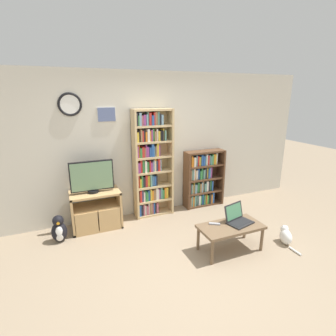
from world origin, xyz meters
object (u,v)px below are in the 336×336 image
(bookshelf_tall, at_px, (151,164))
(penguin_figurine, at_px, (59,230))
(remote_near_laptop, at_px, (215,224))
(tv_stand, at_px, (96,210))
(coffee_table, at_px, (231,228))
(bookshelf_short, at_px, (202,179))
(laptop, at_px, (237,218))
(cat, at_px, (286,236))
(television, at_px, (92,177))

(bookshelf_tall, height_order, penguin_figurine, bookshelf_tall)
(remote_near_laptop, height_order, penguin_figurine, penguin_figurine)
(tv_stand, bearing_deg, penguin_figurine, -158.96)
(coffee_table, bearing_deg, bookshelf_short, 74.94)
(bookshelf_short, relative_size, laptop, 2.69)
(bookshelf_tall, xyz_separation_m, cat, (1.56, -1.76, -0.86))
(cat, distance_m, penguin_figurine, 3.48)
(television, distance_m, bookshelf_tall, 1.07)
(remote_near_laptop, bearing_deg, television, 81.42)
(television, xyz_separation_m, remote_near_laptop, (1.51, -1.32, -0.51))
(bookshelf_tall, height_order, remote_near_laptop, bookshelf_tall)
(television, xyz_separation_m, coffee_table, (1.71, -1.44, -0.57))
(cat, bearing_deg, tv_stand, 171.65)
(bookshelf_tall, bearing_deg, remote_near_laptop, -72.74)
(bookshelf_short, distance_m, coffee_table, 1.66)
(laptop, xyz_separation_m, cat, (0.75, -0.23, -0.34))
(bookshelf_tall, bearing_deg, penguin_figurine, -167.25)
(tv_stand, bearing_deg, television, -170.88)
(television, relative_size, penguin_figurine, 1.60)
(remote_near_laptop, bearing_deg, coffee_table, -88.64)
(coffee_table, bearing_deg, penguin_figurine, 152.02)
(television, relative_size, remote_near_laptop, 4.36)
(bookshelf_tall, bearing_deg, coffee_table, -67.62)
(coffee_table, bearing_deg, tv_stand, 139.41)
(bookshelf_tall, distance_m, laptop, 1.81)
(cat, bearing_deg, bookshelf_tall, 155.16)
(bookshelf_short, distance_m, cat, 1.88)
(tv_stand, relative_size, laptop, 1.91)
(bookshelf_short, bearing_deg, television, -176.10)
(coffee_table, distance_m, cat, 0.95)
(television, height_order, penguin_figurine, television)
(television, relative_size, cat, 1.39)
(bookshelf_short, height_order, penguin_figurine, bookshelf_short)
(penguin_figurine, bearing_deg, bookshelf_short, 7.82)
(television, xyz_separation_m, penguin_figurine, (-0.57, -0.23, -0.72))
(tv_stand, relative_size, television, 1.17)
(remote_near_laptop, xyz_separation_m, penguin_figurine, (-2.09, 1.09, -0.21))
(television, height_order, laptop, television)
(tv_stand, bearing_deg, cat, -32.03)
(television, relative_size, bookshelf_tall, 0.35)
(laptop, bearing_deg, bookshelf_tall, 103.18)
(coffee_table, relative_size, penguin_figurine, 2.14)
(bookshelf_tall, xyz_separation_m, laptop, (0.80, -1.53, -0.52))
(television, height_order, remote_near_laptop, television)
(penguin_figurine, bearing_deg, coffee_table, -27.98)
(laptop, bearing_deg, penguin_figurine, 140.06)
(remote_near_laptop, bearing_deg, penguin_figurine, 94.87)
(laptop, height_order, remote_near_laptop, laptop)
(penguin_figurine, bearing_deg, laptop, -25.54)
(bookshelf_short, height_order, laptop, bookshelf_short)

